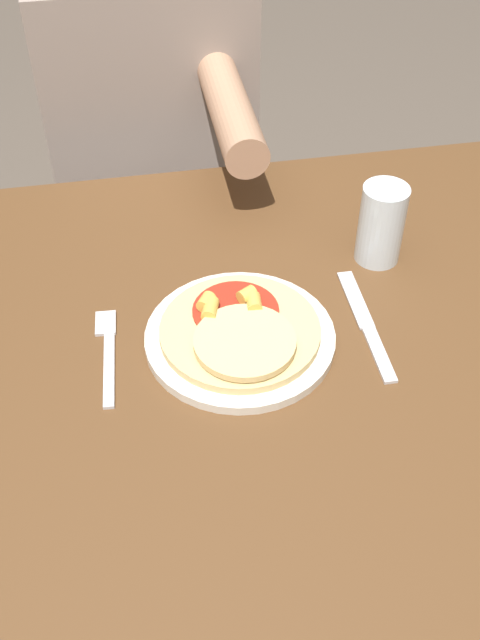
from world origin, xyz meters
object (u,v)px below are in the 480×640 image
(plate, at_px, (240,338))
(person_diner, at_px, (153,132))
(fork, at_px, (108,350))
(drinking_glass, at_px, (381,224))
(pizza, at_px, (240,331))
(dining_table, at_px, (258,400))
(knife, at_px, (367,326))

(plate, distance_m, person_diner, 0.67)
(fork, bearing_deg, plate, -4.40)
(plate, height_order, fork, plate)
(fork, xyz_separation_m, drinking_glass, (0.41, 0.13, 0.06))
(pizza, relative_size, fork, 1.22)
(dining_table, xyz_separation_m, fork, (-0.20, 0.03, 0.12))
(plate, relative_size, person_diner, 0.21)
(pizza, relative_size, drinking_glass, 1.74)
(dining_table, height_order, person_diner, person_diner)
(plate, xyz_separation_m, fork, (-0.18, 0.01, -0.00))
(pizza, bearing_deg, plate, 83.60)
(plate, height_order, pizza, pizza)
(drinking_glass, bearing_deg, plate, -149.30)
(fork, distance_m, drinking_glass, 0.44)
(dining_table, height_order, knife, knife)
(plate, height_order, drinking_glass, drinking_glass)
(dining_table, distance_m, drinking_glass, 0.31)
(fork, bearing_deg, pizza, -5.67)
(fork, distance_m, person_diner, 0.67)
(fork, bearing_deg, dining_table, -7.49)
(plate, distance_m, knife, 0.18)
(fork, height_order, knife, same)
(drinking_glass, bearing_deg, dining_table, -144.10)
(dining_table, height_order, plate, plate)
(drinking_glass, relative_size, person_diner, 0.10)
(plate, bearing_deg, drinking_glass, 30.70)
(dining_table, relative_size, person_diner, 0.95)
(pizza, bearing_deg, fork, 174.33)
(pizza, height_order, person_diner, person_diner)
(plate, bearing_deg, pizza, -96.40)
(pizza, relative_size, person_diner, 0.18)
(plate, xyz_separation_m, pizza, (-0.00, -0.00, 0.02))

